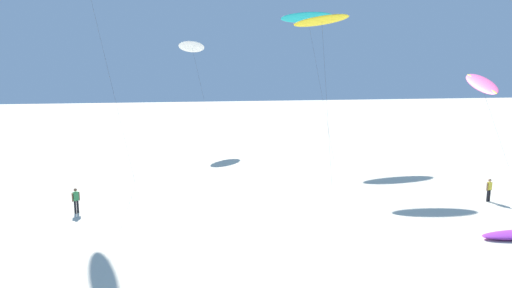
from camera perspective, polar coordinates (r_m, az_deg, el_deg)
flying_kite_1 at (r=40.40m, az=8.97°, el=16.31°), size 5.63×8.34×14.77m
flying_kite_2 at (r=50.82m, az=7.07°, el=16.78°), size 7.08×9.44×16.48m
flying_kite_3 at (r=54.97m, az=-8.75°, el=12.98°), size 4.32×7.87×13.39m
flying_kite_4 at (r=48.14m, az=28.35°, el=7.28°), size 4.09×7.82×9.45m
person_foreground_walker at (r=29.42m, az=-23.35°, el=-6.96°), size 0.45×0.33×1.65m
person_near_left at (r=33.75m, az=29.20°, el=-5.39°), size 0.51×0.24×1.64m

